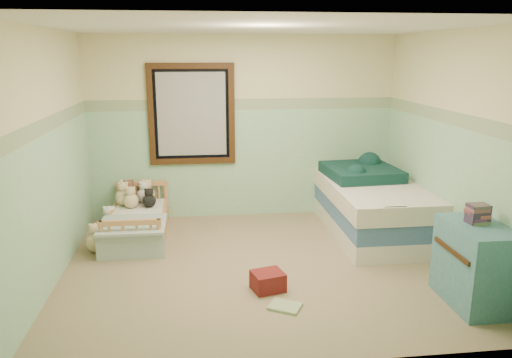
{
  "coord_description": "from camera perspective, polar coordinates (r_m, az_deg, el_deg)",
  "views": [
    {
      "loc": [
        -0.64,
        -4.98,
        2.25
      ],
      "look_at": [
        0.0,
        0.35,
        0.89
      ],
      "focal_mm": 34.85,
      "sensor_mm": 36.0,
      "label": 1
    }
  ],
  "objects": [
    {
      "name": "wainscot_mint",
      "position": [
        6.96,
        -1.44,
        1.79
      ],
      "size": [
        4.2,
        0.01,
        1.5
      ],
      "primitive_type": "cube",
      "color": "#87C096",
      "rests_on": "floor"
    },
    {
      "name": "window_blinds",
      "position": [
        6.8,
        -7.4,
        7.37
      ],
      "size": [
        0.92,
        0.01,
        1.12
      ],
      "primitive_type": "cube",
      "color": "#B4B4B0",
      "rests_on": "window_frame"
    },
    {
      "name": "dresser",
      "position": [
        5.01,
        23.87,
        -8.98
      ],
      "size": [
        0.48,
        0.76,
        0.76
      ],
      "primitive_type": "cube",
      "color": "#376C71",
      "rests_on": "floor"
    },
    {
      "name": "window_frame",
      "position": [
        6.79,
        -7.4,
        7.36
      ],
      "size": [
        1.16,
        0.06,
        1.36
      ],
      "primitive_type": "cube",
      "color": "black",
      "rests_on": "wall_back"
    },
    {
      "name": "patchwork_quilt",
      "position": [
        5.97,
        -13.97,
        -5.11
      ],
      "size": [
        0.76,
        0.7,
        0.03
      ],
      "primitive_type": "cube",
      "color": "#6CA4CA",
      "rests_on": "toddler_mattress"
    },
    {
      "name": "red_pillow",
      "position": [
        4.95,
        1.37,
        -11.63
      ],
      "size": [
        0.35,
        0.33,
        0.18
      ],
      "primitive_type": "cube",
      "rotation": [
        0.0,
        0.0,
        0.26
      ],
      "color": "#A2100D",
      "rests_on": "floor"
    },
    {
      "name": "twin_boxspring",
      "position": [
        6.54,
        13.02,
        -3.2
      ],
      "size": [
        1.03,
        2.07,
        0.22
      ],
      "primitive_type": "cube",
      "color": "#2E4B80",
      "rests_on": "twin_bed_frame"
    },
    {
      "name": "plush_bed_dark",
      "position": [
        6.61,
        -12.16,
        -2.47
      ],
      "size": [
        0.17,
        0.17,
        0.17
      ],
      "primitive_type": "sphere",
      "color": "black",
      "rests_on": "toddler_mattress"
    },
    {
      "name": "border_strip",
      "position": [
        6.83,
        -1.48,
        8.57
      ],
      "size": [
        4.2,
        0.01,
        0.15
      ],
      "primitive_type": "cube",
      "color": "#547D57",
      "rests_on": "wall_back"
    },
    {
      "name": "plush_floor_tan",
      "position": [
        6.11,
        -17.84,
        -6.91
      ],
      "size": [
        0.24,
        0.24,
        0.24
      ],
      "primitive_type": "sphere",
      "color": "beige",
      "rests_on": "floor"
    },
    {
      "name": "plush_bed_brown",
      "position": [
        6.85,
        -14.35,
        -1.82
      ],
      "size": [
        0.22,
        0.22,
        0.22
      ],
      "primitive_type": "sphere",
      "color": "brown",
      "rests_on": "toddler_mattress"
    },
    {
      "name": "wall_left",
      "position": [
        5.29,
        -22.8,
        2.2
      ],
      "size": [
        0.04,
        3.6,
        2.5
      ],
      "primitive_type": "cube",
      "color": "beige",
      "rests_on": "floor"
    },
    {
      "name": "toddler_mattress",
      "position": [
        6.4,
        -13.47,
        -4.47
      ],
      "size": [
        0.64,
        1.33,
        0.12
      ],
      "primitive_type": "cube",
      "color": "silver",
      "rests_on": "toddler_bed_frame"
    },
    {
      "name": "floor_book",
      "position": [
        4.68,
        3.34,
        -14.39
      ],
      "size": [
        0.35,
        0.32,
        0.03
      ],
      "primitive_type": "cube",
      "rotation": [
        0.0,
        0.0,
        -0.51
      ],
      "color": "yellow",
      "rests_on": "floor"
    },
    {
      "name": "ceiling",
      "position": [
        5.03,
        0.45,
        17.2
      ],
      "size": [
        4.2,
        3.6,
        0.02
      ],
      "primitive_type": "cube",
      "color": "white",
      "rests_on": "wall_back"
    },
    {
      "name": "twin_bed_frame",
      "position": [
        6.61,
        12.91,
        -5.02
      ],
      "size": [
        1.03,
        2.07,
        0.22
      ],
      "primitive_type": "cube",
      "color": "white",
      "rests_on": "floor"
    },
    {
      "name": "wall_front",
      "position": [
        3.39,
        4.27,
        -2.97
      ],
      "size": [
        4.2,
        0.04,
        2.5
      ],
      "primitive_type": "cube",
      "color": "beige",
      "rests_on": "floor"
    },
    {
      "name": "teal_blanket",
      "position": [
        6.7,
        11.95,
        0.81
      ],
      "size": [
        0.94,
        0.99,
        0.14
      ],
      "primitive_type": "cube",
      "rotation": [
        0.0,
        0.0,
        0.07
      ],
      "color": "#0B2C29",
      "rests_on": "twin_mattress"
    },
    {
      "name": "plush_bed_tan",
      "position": [
        6.64,
        -14.15,
        -2.43
      ],
      "size": [
        0.19,
        0.19,
        0.19
      ],
      "primitive_type": "sphere",
      "color": "beige",
      "rests_on": "toddler_mattress"
    },
    {
      "name": "plush_bed_white",
      "position": [
        6.83,
        -12.68,
        -1.85
      ],
      "size": [
        0.2,
        0.2,
        0.2
      ],
      "primitive_type": "sphere",
      "color": "silver",
      "rests_on": "toddler_mattress"
    },
    {
      "name": "extra_plush_3",
      "position": [
        6.85,
        -12.4,
        -1.73
      ],
      "size": [
        0.21,
        0.21,
        0.21
      ],
      "primitive_type": "sphere",
      "color": "beige",
      "rests_on": "toddler_mattress"
    },
    {
      "name": "toddler_bed_frame",
      "position": [
        6.45,
        -13.4,
        -5.72
      ],
      "size": [
        0.7,
        1.39,
        0.18
      ],
      "primitive_type": "cube",
      "color": "#A2663B",
      "rests_on": "floor"
    },
    {
      "name": "wall_right",
      "position": [
        5.77,
        21.63,
        3.25
      ],
      "size": [
        0.04,
        3.6,
        2.5
      ],
      "primitive_type": "cube",
      "color": "beige",
      "rests_on": "floor"
    },
    {
      "name": "extra_plush_2",
      "position": [
        6.69,
        -12.03,
        -2.35
      ],
      "size": [
        0.15,
        0.15,
        0.15
      ],
      "primitive_type": "sphere",
      "color": "brown",
      "rests_on": "toddler_mattress"
    },
    {
      "name": "floor",
      "position": [
        5.51,
        0.4,
        -10.0
      ],
      "size": [
        4.2,
        3.6,
        0.02
      ],
      "primitive_type": "cube",
      "color": "#7C694B",
      "rests_on": "ground"
    },
    {
      "name": "extra_plush_0",
      "position": [
        6.88,
        -14.7,
        -1.77
      ],
      "size": [
        0.21,
        0.21,
        0.21
      ],
      "primitive_type": "sphere",
      "color": "white",
      "rests_on": "toddler_mattress"
    },
    {
      "name": "book_stack",
      "position": [
        4.9,
        24.11,
        -3.67
      ],
      "size": [
        0.18,
        0.15,
        0.18
      ],
      "primitive_type": "cube",
      "rotation": [
        0.0,
        0.0,
        0.05
      ],
      "color": "#432D30",
      "rests_on": "dresser"
    },
    {
      "name": "extra_plush_1",
      "position": [
        6.77,
        -14.96,
        -2.05
      ],
      "size": [
        0.22,
        0.22,
        0.22
      ],
      "primitive_type": "sphere",
      "color": "beige",
      "rests_on": "toddler_mattress"
    },
    {
      "name": "wall_back",
      "position": [
        6.88,
        -1.48,
        5.89
      ],
      "size": [
        4.2,
        0.04,
        2.5
      ],
      "primitive_type": "cube",
      "color": "beige",
      "rests_on": "floor"
    },
    {
      "name": "plush_floor_cream",
      "position": [
        6.73,
        -16.43,
        -4.84
      ],
      "size": [
        0.23,
        0.23,
        0.23
      ],
      "primitive_type": "sphere",
      "color": "white",
      "rests_on": "floor"
    },
    {
      "name": "twin_mattress",
      "position": [
        6.48,
        13.13,
        -1.34
      ],
      "size": [
        1.07,
        2.11,
        0.22
      ],
      "primitive_type": "cube",
      "color": "silver",
      "rests_on": "twin_boxspring"
    }
  ]
}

